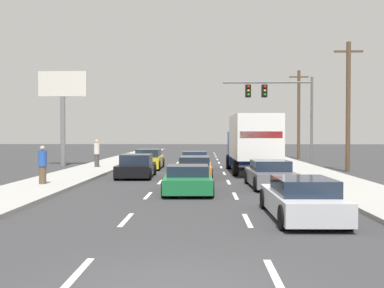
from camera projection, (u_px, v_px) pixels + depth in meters
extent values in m
plane|color=#333335|center=(197.00, 168.00, 32.04)|extent=(140.00, 140.00, 0.00)
cube|color=#9E9E99|center=(313.00, 174.00, 26.86)|extent=(3.18, 80.00, 0.14)
cube|color=#9E9E99|center=(81.00, 173.00, 27.23)|extent=(3.18, 80.00, 0.14)
cube|color=silver|center=(77.00, 274.00, 7.91)|extent=(0.14, 2.00, 0.01)
cube|color=silver|center=(126.00, 220.00, 12.91)|extent=(0.14, 2.00, 0.01)
cube|color=silver|center=(148.00, 196.00, 17.90)|extent=(0.14, 2.00, 0.01)
cube|color=silver|center=(160.00, 182.00, 22.90)|extent=(0.14, 2.00, 0.01)
cube|color=silver|center=(168.00, 173.00, 27.90)|extent=(0.14, 2.00, 0.01)
cube|color=silver|center=(174.00, 167.00, 32.89)|extent=(0.14, 2.00, 0.01)
cube|color=silver|center=(178.00, 163.00, 37.89)|extent=(0.14, 2.00, 0.01)
cube|color=silver|center=(181.00, 159.00, 42.89)|extent=(0.14, 2.00, 0.01)
cube|color=silver|center=(183.00, 156.00, 47.88)|extent=(0.14, 2.00, 0.01)
cube|color=silver|center=(185.00, 154.00, 52.88)|extent=(0.14, 2.00, 0.01)
cube|color=silver|center=(187.00, 152.00, 57.88)|extent=(0.14, 2.00, 0.01)
cube|color=silver|center=(275.00, 276.00, 7.82)|extent=(0.14, 2.00, 0.01)
cube|color=silver|center=(247.00, 220.00, 12.81)|extent=(0.14, 2.00, 0.01)
cube|color=silver|center=(235.00, 196.00, 17.81)|extent=(0.14, 2.00, 0.01)
cube|color=silver|center=(229.00, 182.00, 22.81)|extent=(0.14, 2.00, 0.01)
cube|color=silver|center=(224.00, 173.00, 27.80)|extent=(0.14, 2.00, 0.01)
cube|color=silver|center=(221.00, 167.00, 32.80)|extent=(0.14, 2.00, 0.01)
cube|color=silver|center=(219.00, 163.00, 37.80)|extent=(0.14, 2.00, 0.01)
cube|color=silver|center=(217.00, 159.00, 42.80)|extent=(0.14, 2.00, 0.01)
cube|color=silver|center=(216.00, 157.00, 47.79)|extent=(0.14, 2.00, 0.01)
cube|color=silver|center=(215.00, 154.00, 52.79)|extent=(0.14, 2.00, 0.01)
cube|color=silver|center=(214.00, 153.00, 57.79)|extent=(0.14, 2.00, 0.01)
cube|color=yellow|center=(149.00, 162.00, 31.41)|extent=(1.75, 4.35, 0.70)
cube|color=#192333|center=(149.00, 153.00, 31.20)|extent=(1.53, 2.23, 0.51)
cylinder|color=black|center=(140.00, 163.00, 33.05)|extent=(0.22, 0.64, 0.64)
cylinder|color=black|center=(163.00, 163.00, 33.02)|extent=(0.22, 0.64, 0.64)
cylinder|color=black|center=(134.00, 166.00, 29.82)|extent=(0.22, 0.64, 0.64)
cylinder|color=black|center=(158.00, 166.00, 29.79)|extent=(0.22, 0.64, 0.64)
cube|color=black|center=(136.00, 169.00, 25.31)|extent=(1.91, 4.12, 0.60)
cube|color=#192333|center=(136.00, 159.00, 25.37)|extent=(1.65, 2.05, 0.53)
cylinder|color=black|center=(125.00, 169.00, 26.80)|extent=(0.23, 0.64, 0.64)
cylinder|color=black|center=(154.00, 169.00, 26.79)|extent=(0.23, 0.64, 0.64)
cylinder|color=black|center=(116.00, 174.00, 23.83)|extent=(0.23, 0.64, 0.64)
cylinder|color=black|center=(149.00, 174.00, 23.82)|extent=(0.23, 0.64, 0.64)
cube|color=white|center=(194.00, 162.00, 32.23)|extent=(2.05, 4.24, 0.58)
cube|color=#192333|center=(194.00, 154.00, 32.21)|extent=(1.73, 1.91, 0.44)
cylinder|color=black|center=(182.00, 162.00, 33.76)|extent=(0.24, 0.65, 0.64)
cylinder|color=black|center=(206.00, 162.00, 33.78)|extent=(0.24, 0.65, 0.64)
cylinder|color=black|center=(181.00, 165.00, 30.69)|extent=(0.24, 0.65, 0.64)
cylinder|color=black|center=(208.00, 165.00, 30.71)|extent=(0.24, 0.65, 0.64)
cube|color=orange|center=(195.00, 170.00, 25.04)|extent=(1.80, 4.59, 0.58)
cube|color=#192333|center=(195.00, 161.00, 24.69)|extent=(1.58, 2.38, 0.47)
cylinder|color=black|center=(181.00, 169.00, 26.80)|extent=(0.22, 0.64, 0.64)
cylinder|color=black|center=(210.00, 169.00, 26.76)|extent=(0.22, 0.64, 0.64)
cylinder|color=black|center=(178.00, 175.00, 23.32)|extent=(0.22, 0.64, 0.64)
cylinder|color=black|center=(211.00, 175.00, 23.28)|extent=(0.22, 0.64, 0.64)
cube|color=#196B38|center=(188.00, 182.00, 18.85)|extent=(2.01, 4.25, 0.56)
cube|color=#192333|center=(188.00, 170.00, 18.74)|extent=(1.71, 1.82, 0.42)
cylinder|color=black|center=(168.00, 181.00, 20.39)|extent=(0.24, 0.65, 0.64)
cylinder|color=black|center=(208.00, 181.00, 20.40)|extent=(0.24, 0.65, 0.64)
cylinder|color=black|center=(164.00, 189.00, 17.30)|extent=(0.24, 0.65, 0.64)
cylinder|color=black|center=(211.00, 189.00, 17.31)|extent=(0.24, 0.65, 0.64)
cube|color=white|center=(254.00, 137.00, 27.13)|extent=(2.61, 6.08, 2.55)
cube|color=red|center=(261.00, 135.00, 24.13)|extent=(2.25, 0.08, 0.36)
cube|color=#1E389E|center=(246.00, 148.00, 31.28)|extent=(2.44, 2.29, 2.24)
cylinder|color=black|center=(229.00, 162.00, 31.31)|extent=(0.32, 0.97, 0.96)
cylinder|color=black|center=(264.00, 162.00, 31.30)|extent=(0.32, 0.97, 0.96)
cylinder|color=black|center=(235.00, 168.00, 25.97)|extent=(0.32, 0.97, 0.96)
cylinder|color=black|center=(278.00, 168.00, 25.96)|extent=(0.32, 0.97, 0.96)
cube|color=slate|center=(270.00, 177.00, 20.60)|extent=(1.95, 4.20, 0.62)
cube|color=#192333|center=(270.00, 165.00, 20.60)|extent=(1.65, 1.91, 0.46)
cylinder|color=black|center=(247.00, 177.00, 22.12)|extent=(0.24, 0.65, 0.64)
cylinder|color=black|center=(282.00, 177.00, 22.13)|extent=(0.24, 0.65, 0.64)
cylinder|color=black|center=(257.00, 184.00, 19.08)|extent=(0.24, 0.65, 0.64)
cylinder|color=black|center=(297.00, 184.00, 19.09)|extent=(0.24, 0.65, 0.64)
cube|color=#B7BABF|center=(301.00, 203.00, 13.15)|extent=(1.80, 4.41, 0.60)
cube|color=#192333|center=(304.00, 186.00, 12.82)|extent=(1.56, 2.19, 0.44)
cylinder|color=black|center=(264.00, 199.00, 14.80)|extent=(0.23, 0.64, 0.64)
cylinder|color=black|center=(314.00, 199.00, 14.79)|extent=(0.23, 0.64, 0.64)
cylinder|color=black|center=(284.00, 217.00, 11.52)|extent=(0.23, 0.64, 0.64)
cylinder|color=black|center=(348.00, 218.00, 11.51)|extent=(0.23, 0.64, 0.64)
cylinder|color=#595B56|center=(312.00, 121.00, 35.08)|extent=(0.20, 0.20, 6.73)
cylinder|color=#595B56|center=(267.00, 82.00, 35.10)|extent=(6.78, 0.14, 0.14)
cube|color=black|center=(264.00, 91.00, 35.12)|extent=(0.40, 0.56, 0.95)
sphere|color=red|center=(265.00, 87.00, 34.81)|extent=(0.20, 0.20, 0.20)
sphere|color=orange|center=(265.00, 91.00, 34.81)|extent=(0.20, 0.20, 0.20)
sphere|color=green|center=(265.00, 95.00, 34.82)|extent=(0.20, 0.20, 0.20)
cube|color=black|center=(248.00, 91.00, 35.16)|extent=(0.40, 0.56, 0.95)
sphere|color=red|center=(248.00, 87.00, 34.84)|extent=(0.20, 0.20, 0.20)
sphere|color=orange|center=(248.00, 91.00, 34.85)|extent=(0.20, 0.20, 0.20)
sphere|color=green|center=(248.00, 95.00, 34.85)|extent=(0.20, 0.20, 0.20)
cylinder|color=brown|center=(348.00, 107.00, 28.89)|extent=(0.28, 0.28, 8.17)
cube|color=brown|center=(349.00, 51.00, 28.81)|extent=(1.80, 0.12, 0.12)
cylinder|color=brown|center=(299.00, 115.00, 43.13)|extent=(0.28, 0.28, 8.32)
cube|color=brown|center=(299.00, 77.00, 43.05)|extent=(1.80, 0.12, 0.12)
cylinder|color=slate|center=(63.00, 131.00, 34.16)|extent=(0.36, 0.36, 5.17)
cube|color=silver|center=(63.00, 84.00, 34.08)|extent=(3.59, 0.20, 1.86)
cylinder|color=#3F3F42|center=(97.00, 161.00, 31.28)|extent=(0.32, 0.32, 0.87)
cylinder|color=beige|center=(97.00, 149.00, 31.26)|extent=(0.38, 0.38, 0.76)
sphere|color=tan|center=(97.00, 141.00, 31.25)|extent=(0.23, 0.23, 0.23)
cylinder|color=brown|center=(43.00, 175.00, 20.80)|extent=(0.32, 0.32, 0.80)
cylinder|color=#264CA5|center=(43.00, 158.00, 20.78)|extent=(0.38, 0.38, 0.70)
sphere|color=tan|center=(42.00, 148.00, 20.77)|extent=(0.22, 0.22, 0.22)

